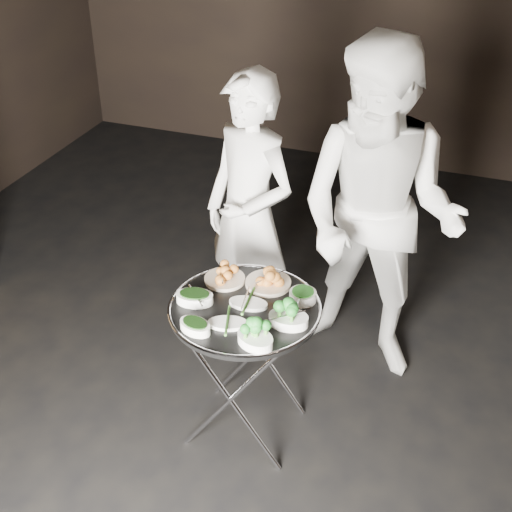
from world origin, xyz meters
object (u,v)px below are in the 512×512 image
(tray_stand, at_px, (245,365))
(serving_tray, at_px, (245,309))
(waiter_left, at_px, (250,216))
(waiter_right, at_px, (378,218))

(tray_stand, bearing_deg, serving_tray, -26.57)
(tray_stand, bearing_deg, waiter_left, 108.80)
(tray_stand, height_order, waiter_right, waiter_right)
(tray_stand, relative_size, waiter_right, 0.41)
(serving_tray, xyz_separation_m, waiter_left, (-0.25, 0.74, 0.05))
(serving_tray, distance_m, waiter_right, 0.88)
(serving_tray, relative_size, waiter_left, 0.44)
(waiter_left, bearing_deg, tray_stand, -47.51)
(serving_tray, bearing_deg, waiter_right, 59.04)
(serving_tray, height_order, waiter_right, waiter_right)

